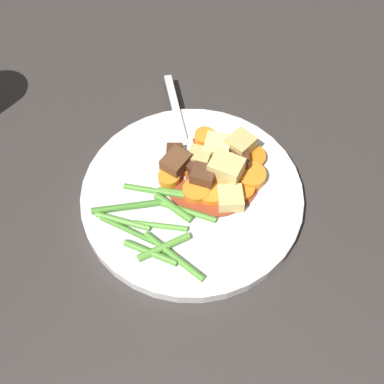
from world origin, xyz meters
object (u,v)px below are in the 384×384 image
object	(u,v)px
carrot_slice_6	(187,165)
fork	(180,128)
meat_chunk_1	(199,170)
carrot_slice_5	(168,180)
potato_chunk_3	(240,147)
potato_chunk_4	(226,171)
carrot_slice_3	(211,193)
dinner_plate	(192,196)
meat_chunk_0	(240,161)
potato_chunk_2	(215,147)
meat_chunk_3	(203,178)
carrot_slice_1	(242,189)
meat_chunk_4	(176,165)
meat_chunk_2	(174,153)
potato_chunk_0	(199,159)
carrot_slice_7	(251,157)
carrot_slice_0	(195,192)
carrot_slice_4	(205,138)
carrot_slice_2	(251,176)
potato_chunk_1	(230,199)

from	to	relation	value
carrot_slice_6	fork	size ratio (longest dim) A/B	0.19
meat_chunk_1	carrot_slice_5	bearing A→B (deg)	137.59
carrot_slice_6	potato_chunk_3	size ratio (longest dim) A/B	0.95
carrot_slice_5	carrot_slice_6	world-z (taller)	carrot_slice_5
potato_chunk_4	carrot_slice_3	bearing A→B (deg)	170.65
dinner_plate	meat_chunk_0	size ratio (longest dim) A/B	9.44
potato_chunk_2	meat_chunk_3	world-z (taller)	meat_chunk_3
carrot_slice_1	potato_chunk_3	world-z (taller)	potato_chunk_3
carrot_slice_5	meat_chunk_4	bearing A→B (deg)	0.09
meat_chunk_0	meat_chunk_2	world-z (taller)	meat_chunk_0
potato_chunk_4	meat_chunk_0	size ratio (longest dim) A/B	1.33
potato_chunk_4	meat_chunk_3	distance (m)	0.03
potato_chunk_0	fork	distance (m)	0.06
fork	carrot_slice_5	bearing A→B (deg)	-160.05
meat_chunk_3	meat_chunk_4	distance (m)	0.04
carrot_slice_3	fork	world-z (taller)	carrot_slice_3
carrot_slice_7	dinner_plate	bearing A→B (deg)	152.42
potato_chunk_4	meat_chunk_2	distance (m)	0.07
fork	carrot_slice_3	bearing A→B (deg)	-131.07
carrot_slice_0	potato_chunk_0	bearing A→B (deg)	22.59
carrot_slice_6	potato_chunk_0	bearing A→B (deg)	-42.63
carrot_slice_3	meat_chunk_2	size ratio (longest dim) A/B	1.54
potato_chunk_0	potato_chunk_4	xyz separation A→B (m)	(-0.00, -0.04, 0.01)
carrot_slice_3	carrot_slice_4	xyz separation A→B (m)	(0.07, 0.04, 0.00)
potato_chunk_2	carrot_slice_4	bearing A→B (deg)	61.26
carrot_slice_4	meat_chunk_0	xyz separation A→B (m)	(-0.01, -0.05, 0.00)
carrot_slice_2	carrot_slice_5	world-z (taller)	same
carrot_slice_1	carrot_slice_7	distance (m)	0.05
carrot_slice_1	potato_chunk_3	distance (m)	0.06
carrot_slice_6	potato_chunk_3	world-z (taller)	potato_chunk_3
potato_chunk_1	meat_chunk_2	bearing A→B (deg)	73.40
carrot_slice_0	carrot_slice_7	world-z (taller)	carrot_slice_0
carrot_slice_3	carrot_slice_7	size ratio (longest dim) A/B	0.92
dinner_plate	carrot_slice_7	xyz separation A→B (m)	(0.08, -0.04, 0.01)
carrot_slice_6	potato_chunk_1	distance (m)	0.07
carrot_slice_3	potato_chunk_0	size ratio (longest dim) A/B	1.26
carrot_slice_0	potato_chunk_4	xyz separation A→B (m)	(0.04, -0.02, 0.01)
carrot_slice_7	potato_chunk_0	distance (m)	0.06
meat_chunk_2	potato_chunk_0	bearing A→B (deg)	-80.84
carrot_slice_5	meat_chunk_2	size ratio (longest dim) A/B	1.24
carrot_slice_7	potato_chunk_3	world-z (taller)	potato_chunk_3
carrot_slice_3	meat_chunk_1	xyz separation A→B (m)	(0.02, 0.03, 0.00)
carrot_slice_1	carrot_slice_2	world-z (taller)	carrot_slice_2
potato_chunk_2	meat_chunk_2	xyz separation A→B (m)	(-0.03, 0.04, -0.00)
carrot_slice_7	potato_chunk_4	size ratio (longest dim) A/B	0.95
dinner_plate	meat_chunk_2	xyz separation A→B (m)	(0.03, 0.04, 0.02)
carrot_slice_0	carrot_slice_3	world-z (taller)	carrot_slice_0
potato_chunk_4	carrot_slice_5	bearing A→B (deg)	122.94
carrot_slice_4	potato_chunk_3	xyz separation A→B (m)	(0.00, -0.05, 0.01)
dinner_plate	meat_chunk_3	distance (m)	0.03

